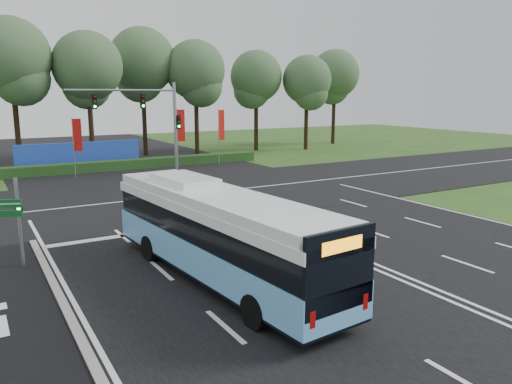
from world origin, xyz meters
The scene contains 13 objects.
ground centered at (0.00, 0.00, 0.00)m, with size 120.00×120.00×0.00m, color #29501A.
road_main centered at (0.00, 0.00, 0.02)m, with size 20.00×120.00×0.04m, color black.
road_cross centered at (0.00, 12.00, 0.03)m, with size 120.00×14.00×0.05m, color black.
kerb_strip centered at (-10.10, -3.00, 0.06)m, with size 0.25×18.00×0.12m, color gray.
city_bus centered at (-5.19, -1.79, 1.63)m, with size 3.39×11.47×3.24m.
pedestrian_signal centered at (-10.76, 2.86, 1.80)m, with size 0.26×0.41×3.29m.
banner_flag_left centered at (-5.05, 22.25, 2.91)m, with size 0.64×0.24×4.46m.
banner_flag_mid centered at (3.51, 23.34, 3.22)m, with size 0.73×0.09×4.96m.
banner_flag_right centered at (7.13, 22.97, 3.17)m, with size 0.69×0.27×4.88m.
traffic_light_gantry centered at (0.21, 20.50, 4.66)m, with size 8.41×0.28×7.00m.
hedge centered at (0.00, 24.50, 0.40)m, with size 22.00×1.20×0.80m, color #1A3D16.
blue_hoarding centered at (-4.00, 27.00, 1.10)m, with size 10.00×0.30×2.20m, color #2246B9.
eucalyptus_row centered at (0.95, 30.55, 8.76)m, with size 54.00×10.43×12.83m.
Camera 1 is at (-12.13, -16.13, 6.18)m, focal length 35.00 mm.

